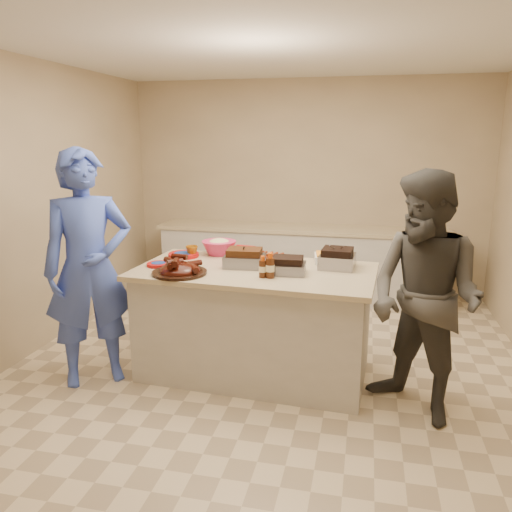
% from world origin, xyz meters
% --- Properties ---
extents(room, '(4.50, 5.00, 2.70)m').
position_xyz_m(room, '(0.00, 0.00, 0.00)').
color(room, tan).
rests_on(room, ground).
extents(back_counter, '(3.60, 0.64, 0.90)m').
position_xyz_m(back_counter, '(0.00, 2.20, 0.45)').
color(back_counter, beige).
rests_on(back_counter, ground).
extents(island, '(2.02, 1.15, 0.93)m').
position_xyz_m(island, '(-0.11, 0.00, 0.00)').
color(island, beige).
rests_on(island, ground).
extents(rib_platter, '(0.49, 0.49, 0.18)m').
position_xyz_m(rib_platter, '(-0.66, -0.27, 0.93)').
color(rib_platter, '#3A0D05').
rests_on(rib_platter, island).
extents(pulled_pork_tray, '(0.35, 0.28, 0.10)m').
position_xyz_m(pulled_pork_tray, '(-0.21, 0.06, 0.93)').
color(pulled_pork_tray, '#47230F').
rests_on(pulled_pork_tray, island).
extents(brisket_tray, '(0.29, 0.25, 0.08)m').
position_xyz_m(brisket_tray, '(0.18, -0.07, 0.93)').
color(brisket_tray, black).
rests_on(brisket_tray, island).
extents(roasting_pan, '(0.30, 0.30, 0.11)m').
position_xyz_m(roasting_pan, '(0.56, 0.19, 0.93)').
color(roasting_pan, gray).
rests_on(roasting_pan, island).
extents(coleslaw_bowl, '(0.34, 0.34, 0.22)m').
position_xyz_m(coleslaw_bowl, '(-0.54, 0.44, 0.93)').
color(coleslaw_bowl, '#C8295C').
rests_on(coleslaw_bowl, island).
extents(sausage_plate, '(0.33, 0.33, 0.05)m').
position_xyz_m(sausage_plate, '(-0.05, 0.27, 0.93)').
color(sausage_plate, silver).
rests_on(sausage_plate, island).
extents(mac_cheese_dish, '(0.36, 0.28, 0.09)m').
position_xyz_m(mac_cheese_dish, '(0.51, 0.38, 0.93)').
color(mac_cheese_dish, orange).
rests_on(mac_cheese_dish, island).
extents(bbq_bottle_a, '(0.06, 0.06, 0.17)m').
position_xyz_m(bbq_bottle_a, '(0.01, -0.23, 0.93)').
color(bbq_bottle_a, '#3C1B0C').
rests_on(bbq_bottle_a, island).
extents(bbq_bottle_b, '(0.07, 0.07, 0.20)m').
position_xyz_m(bbq_bottle_b, '(0.07, -0.23, 0.93)').
color(bbq_bottle_b, '#3C1B0C').
rests_on(bbq_bottle_b, island).
extents(mustard_bottle, '(0.05, 0.05, 0.13)m').
position_xyz_m(mustard_bottle, '(-0.33, 0.16, 0.93)').
color(mustard_bottle, yellow).
rests_on(mustard_bottle, island).
extents(sauce_bowl, '(0.14, 0.05, 0.14)m').
position_xyz_m(sauce_bowl, '(-0.14, 0.13, 0.93)').
color(sauce_bowl, silver).
rests_on(sauce_bowl, island).
extents(plate_stack_large, '(0.29, 0.29, 0.03)m').
position_xyz_m(plate_stack_large, '(-0.84, 0.29, 0.93)').
color(plate_stack_large, '#A20C0C').
rests_on(plate_stack_large, island).
extents(plate_stack_small, '(0.21, 0.21, 0.03)m').
position_xyz_m(plate_stack_small, '(-0.93, -0.08, 0.93)').
color(plate_stack_small, '#A20C0C').
rests_on(plate_stack_small, island).
extents(plastic_cup, '(0.12, 0.11, 0.11)m').
position_xyz_m(plastic_cup, '(-0.76, 0.30, 0.93)').
color(plastic_cup, '#894B08').
rests_on(plastic_cup, island).
extents(basket_stack, '(0.19, 0.16, 0.09)m').
position_xyz_m(basket_stack, '(-0.30, 0.43, 0.93)').
color(basket_stack, '#A20C0C').
rests_on(basket_stack, island).
extents(guest_blue, '(1.70, 1.97, 0.46)m').
position_xyz_m(guest_blue, '(-1.38, -0.40, 0.00)').
color(guest_blue, '#405AC9').
rests_on(guest_blue, ground).
extents(guest_gray, '(1.84, 1.91, 0.68)m').
position_xyz_m(guest_gray, '(1.20, -0.39, 0.00)').
color(guest_gray, '#47443F').
rests_on(guest_gray, ground).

